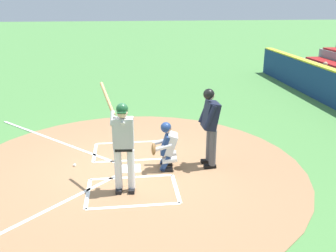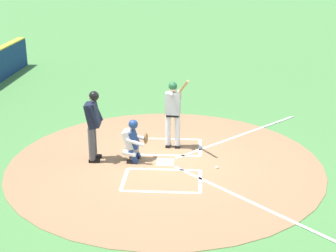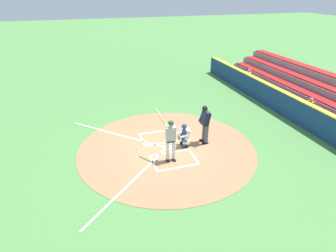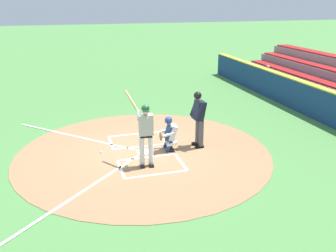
{
  "view_description": "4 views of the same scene",
  "coord_description": "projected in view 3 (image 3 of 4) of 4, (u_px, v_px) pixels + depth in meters",
  "views": [
    {
      "loc": [
        -7.75,
        0.08,
        3.74
      ],
      "look_at": [
        -0.08,
        -0.85,
        1.05
      ],
      "focal_mm": 39.23,
      "sensor_mm": 36.0,
      "label": 1
    },
    {
      "loc": [
        11.45,
        0.78,
        5.13
      ],
      "look_at": [
        -0.38,
        0.05,
        0.87
      ],
      "focal_mm": 52.22,
      "sensor_mm": 36.0,
      "label": 2
    },
    {
      "loc": [
        -10.63,
        3.28,
        6.6
      ],
      "look_at": [
        -0.23,
        0.01,
        1.23
      ],
      "focal_mm": 30.29,
      "sensor_mm": 36.0,
      "label": 3
    },
    {
      "loc": [
        -10.53,
        2.25,
        4.66
      ],
      "look_at": [
        -0.07,
        -0.78,
        0.83
      ],
      "focal_mm": 39.23,
      "sensor_mm": 36.0,
      "label": 4
    }
  ],
  "objects": [
    {
      "name": "ground_plane",
      "position": [
        167.0,
        148.0,
        12.9
      ],
      "size": [
        120.0,
        120.0,
        0.0
      ],
      "primitive_type": "plane",
      "color": "#4C8442"
    },
    {
      "name": "dirt_circle",
      "position": [
        167.0,
        148.0,
        12.89
      ],
      "size": [
        8.0,
        8.0,
        0.01
      ],
      "primitive_type": "cylinder",
      "color": "#99704C",
      "rests_on": "ground"
    },
    {
      "name": "home_plate_and_chalk",
      "position": [
        148.0,
        151.0,
        12.65
      ],
      "size": [
        7.93,
        4.91,
        0.01
      ],
      "color": "white",
      "rests_on": "dirt_circle"
    },
    {
      "name": "batter",
      "position": [
        170.0,
        137.0,
        11.5
      ],
      "size": [
        0.97,
        0.65,
        2.13
      ],
      "color": "white",
      "rests_on": "ground"
    },
    {
      "name": "catcher",
      "position": [
        184.0,
        135.0,
        12.8
      ],
      "size": [
        0.59,
        0.64,
        1.13
      ],
      "color": "black",
      "rests_on": "ground"
    },
    {
      "name": "plate_umpire",
      "position": [
        205.0,
        122.0,
        12.88
      ],
      "size": [
        0.59,
        0.42,
        1.86
      ],
      "color": "#4C4C51",
      "rests_on": "ground"
    },
    {
      "name": "baseball",
      "position": [
        137.0,
        149.0,
        12.78
      ],
      "size": [
        0.07,
        0.07,
        0.07
      ],
      "primitive_type": "sphere",
      "color": "white",
      "rests_on": "ground"
    },
    {
      "name": "backstop_wall",
      "position": [
        305.0,
        115.0,
        14.62
      ],
      "size": [
        22.0,
        0.36,
        1.31
      ],
      "color": "navy",
      "rests_on": "ground"
    }
  ]
}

